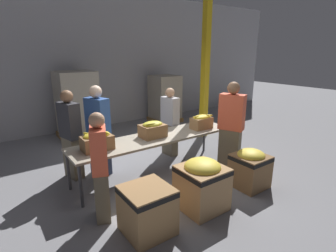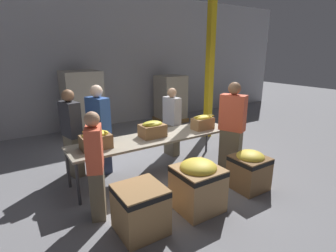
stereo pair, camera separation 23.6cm
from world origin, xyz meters
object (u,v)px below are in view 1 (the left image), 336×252
(banana_box_0, at_px, (97,141))
(volunteer_4, at_px, (71,136))
(sorting_table, at_px, (156,139))
(volunteer_0, at_px, (99,131))
(donation_bin_1, at_px, (202,183))
(donation_bin_2, at_px, (250,167))
(banana_box_1, at_px, (153,129))
(pallet_stack_0, at_px, (165,99))
(donation_bin_0, at_px, (147,208))
(pallet_stack_1, at_px, (77,105))
(banana_box_2, at_px, (202,121))
(support_pillar, at_px, (205,63))
(volunteer_2, at_px, (170,122))
(volunteer_1, at_px, (231,127))
(volunteer_3, at_px, (100,168))

(banana_box_0, relative_size, volunteer_4, 0.30)
(sorting_table, height_order, volunteer_0, volunteer_0)
(banana_box_0, xyz_separation_m, donation_bin_1, (1.05, -1.38, -0.48))
(banana_box_0, distance_m, donation_bin_2, 2.63)
(sorting_table, height_order, donation_bin_2, sorting_table)
(banana_box_1, relative_size, pallet_stack_0, 0.30)
(donation_bin_0, xyz_separation_m, pallet_stack_1, (0.53, 4.48, 0.54))
(volunteer_0, distance_m, donation_bin_1, 2.19)
(banana_box_2, xyz_separation_m, support_pillar, (1.28, 1.30, 1.11))
(donation_bin_0, bearing_deg, banana_box_2, 31.50)
(banana_box_0, distance_m, banana_box_2, 2.21)
(volunteer_2, relative_size, pallet_stack_0, 1.00)
(volunteer_4, bearing_deg, volunteer_0, 59.99)
(banana_box_1, height_order, volunteer_2, volunteer_2)
(volunteer_2, bearing_deg, banana_box_0, -77.64)
(banana_box_1, relative_size, donation_bin_1, 0.58)
(banana_box_1, relative_size, donation_bin_2, 0.67)
(volunteer_0, height_order, donation_bin_2, volunteer_0)
(volunteer_2, height_order, volunteer_4, volunteer_4)
(volunteer_1, height_order, volunteer_2, volunteer_1)
(donation_bin_2, distance_m, pallet_stack_1, 4.76)
(volunteer_0, height_order, pallet_stack_0, volunteer_0)
(banana_box_0, xyz_separation_m, volunteer_2, (1.92, 0.63, -0.14))
(volunteer_0, height_order, volunteer_3, volunteer_0)
(volunteer_0, relative_size, support_pillar, 0.43)
(banana_box_0, distance_m, donation_bin_0, 1.49)
(volunteer_4, bearing_deg, volunteer_3, -14.46)
(volunteer_1, bearing_deg, sorting_table, 38.48)
(banana_box_0, bearing_deg, banana_box_2, -2.25)
(support_pillar, bearing_deg, donation_bin_0, -142.57)
(volunteer_3, distance_m, donation_bin_1, 1.49)
(volunteer_0, bearing_deg, sorting_table, 36.83)
(volunteer_2, bearing_deg, donation_bin_0, -47.99)
(banana_box_0, distance_m, volunteer_1, 2.53)
(volunteer_1, xyz_separation_m, pallet_stack_0, (1.08, 3.79, -0.12))
(volunteer_0, xyz_separation_m, support_pillar, (3.22, 0.60, 1.15))
(banana_box_2, height_order, pallet_stack_0, pallet_stack_0)
(banana_box_0, height_order, banana_box_1, same)
(donation_bin_1, bearing_deg, donation_bin_2, -0.00)
(volunteer_2, distance_m, donation_bin_0, 2.74)
(volunteer_1, bearing_deg, volunteer_3, 67.71)
(volunteer_3, bearing_deg, pallet_stack_0, -22.88)
(pallet_stack_1, bearing_deg, banana_box_0, -101.58)
(volunteer_3, bearing_deg, banana_box_1, -38.26)
(donation_bin_0, bearing_deg, sorting_table, 53.03)
(banana_box_2, distance_m, volunteer_3, 2.55)
(donation_bin_1, bearing_deg, volunteer_3, 154.35)
(volunteer_4, bearing_deg, donation_bin_2, 35.31)
(support_pillar, bearing_deg, sorting_table, -152.67)
(donation_bin_0, relative_size, donation_bin_2, 0.93)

